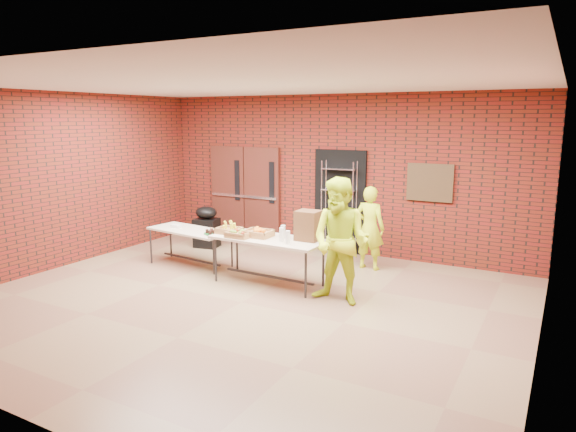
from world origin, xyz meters
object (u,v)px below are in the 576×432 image
object	(u,v)px
table_left	(190,233)
coffee_dispenser	(308,225)
table_right	(269,242)
volunteer_woman	(370,228)
volunteer_man	(341,241)
wire_rack	(339,208)
covered_grill	(207,227)

from	to	relation	value
table_left	coffee_dispenser	size ratio (longest dim) A/B	3.59
table_right	volunteer_woman	distance (m)	2.01
table_left	volunteer_man	world-z (taller)	volunteer_man
table_right	table_left	bearing A→B (deg)	174.11
table_left	volunteer_man	size ratio (longest dim) A/B	0.92
wire_rack	volunteer_woman	bearing A→B (deg)	-43.56
volunteer_woman	volunteer_man	xyz separation A→B (m)	(0.23, -1.88, 0.18)
coffee_dispenser	volunteer_man	bearing A→B (deg)	-29.15
coffee_dispenser	table_right	bearing A→B (deg)	-164.91
volunteer_woman	volunteer_man	bearing A→B (deg)	100.24
wire_rack	volunteer_man	bearing A→B (deg)	-71.64
volunteer_man	volunteer_woman	bearing A→B (deg)	99.54
volunteer_woman	volunteer_man	size ratio (longest dim) A/B	0.81
covered_grill	coffee_dispenser	bearing A→B (deg)	-34.70
covered_grill	volunteer_woman	distance (m)	3.62
covered_grill	volunteer_man	bearing A→B (deg)	-35.87
table_right	volunteer_man	bearing A→B (deg)	-7.99
table_left	volunteer_woman	xyz separation A→B (m)	(3.01, 1.39, 0.14)
table_left	covered_grill	world-z (taller)	covered_grill
coffee_dispenser	volunteer_man	distance (m)	0.85
covered_grill	volunteer_man	xyz separation A→B (m)	(3.83, -1.75, 0.50)
covered_grill	table_left	bearing A→B (deg)	-75.99
wire_rack	covered_grill	bearing A→B (deg)	-167.78
table_right	volunteer_man	distance (m)	1.42
wire_rack	volunteer_woman	distance (m)	1.19
covered_grill	volunteer_woman	bearing A→B (deg)	-9.23
coffee_dispenser	volunteer_woman	distance (m)	1.58
coffee_dispenser	volunteer_woman	world-z (taller)	volunteer_woman
table_left	volunteer_woman	size ratio (longest dim) A/B	1.13
table_right	coffee_dispenser	xyz separation A→B (m)	(0.64, 0.17, 0.31)
wire_rack	volunteer_man	size ratio (longest dim) A/B	1.00
volunteer_woman	table_left	bearing A→B (deg)	28.07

